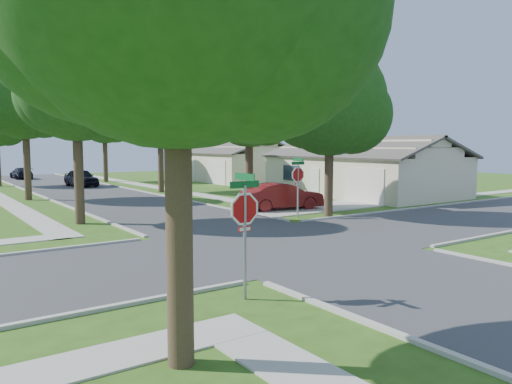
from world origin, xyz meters
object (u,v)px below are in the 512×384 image
object	(u,v)px
tree_e_far	(105,120)
tree_ne_corner	(331,105)
tree_e_mid	(161,110)
stop_sign_ne	(298,177)
car_driveway	(283,196)
house_ne_far	(231,165)
tree_w_mid	(25,100)
car_curb_west	(21,173)
tree_e_near	(250,108)
house_ne_near	(362,174)
tree_w_near	(77,89)
stop_sign_sw	(245,214)
car_curb_east	(81,178)

from	to	relation	value
tree_e_far	tree_ne_corner	xyz separation A→B (m)	(1.61, -29.80, -0.39)
tree_e_far	tree_ne_corner	world-z (taller)	tree_e_far
tree_e_mid	tree_ne_corner	distance (m)	16.89
stop_sign_ne	car_driveway	xyz separation A→B (m)	(1.30, 2.90, -1.27)
car_driveway	house_ne_far	bearing A→B (deg)	-13.62
tree_w_mid	car_curb_west	world-z (taller)	tree_w_mid
tree_e_near	tree_ne_corner	distance (m)	5.06
tree_e_far	house_ne_near	bearing A→B (deg)	-63.97
tree_e_near	car_curb_west	xyz separation A→B (m)	(-6.06, 34.17, -5.04)
tree_ne_corner	car_driveway	world-z (taller)	tree_ne_corner
tree_e_mid	tree_e_far	world-z (taller)	tree_e_mid
house_ne_near	tree_w_near	bearing A→B (deg)	-174.49
tree_e_near	tree_e_far	bearing A→B (deg)	90.00
tree_e_far	house_ne_far	size ratio (longest dim) A/B	0.64
tree_e_far	house_ne_far	distance (m)	13.09
car_curb_west	tree_ne_corner	bearing A→B (deg)	99.31
stop_sign_sw	house_ne_far	xyz separation A→B (m)	(20.69, 33.70, -0.51)
house_ne_near	car_curb_west	world-z (taller)	house_ne_near
tree_e_far	house_ne_near	xyz separation A→B (m)	(11.24, -23.01, -4.46)
stop_sign_sw	tree_ne_corner	world-z (taller)	tree_ne_corner
stop_sign_ne	tree_e_near	xyz separation A→B (m)	(0.05, 4.31, 3.61)
tree_e_mid	tree_e_far	xyz separation A→B (m)	(-0.00, 13.00, -0.27)
stop_sign_ne	car_curb_west	bearing A→B (deg)	98.88
tree_e_near	house_ne_near	bearing A→B (deg)	10.04
tree_e_far	tree_w_mid	distance (m)	16.05
house_ne_far	car_curb_west	bearing A→B (deg)	140.66
tree_e_mid	tree_w_mid	xyz separation A→B (m)	(-9.40, 0.00, 0.24)
stop_sign_ne	car_curb_east	distance (m)	25.48
stop_sign_ne	car_curb_west	world-z (taller)	stop_sign_ne
house_ne_near	stop_sign_ne	bearing A→B (deg)	-150.86
tree_e_mid	tree_e_far	distance (m)	13.00
tree_w_mid	car_curb_east	bearing A→B (deg)	56.74
stop_sign_sw	car_driveway	world-z (taller)	stop_sign_sw
tree_ne_corner	car_curb_west	world-z (taller)	tree_ne_corner
stop_sign_sw	stop_sign_ne	distance (m)	13.29
tree_w_near	tree_w_mid	world-z (taller)	tree_w_mid
house_ne_far	car_curb_west	size ratio (longest dim) A/B	3.27
tree_ne_corner	car_driveway	xyz separation A→B (m)	(-0.36, 3.39, -4.84)
stop_sign_ne	house_ne_far	size ratio (longest dim) A/B	0.22
tree_e_near	car_driveway	world-z (taller)	tree_e_near
tree_e_far	house_ne_far	bearing A→B (deg)	-24.03
stop_sign_ne	tree_w_near	distance (m)	11.07
house_ne_near	car_curb_east	world-z (taller)	house_ne_near
stop_sign_sw	tree_ne_corner	bearing A→B (deg)	38.84
stop_sign_ne	tree_e_mid	bearing A→B (deg)	89.80
tree_w_mid	tree_e_far	bearing A→B (deg)	54.15
car_driveway	car_curb_west	size ratio (longest dim) A/B	1.10
car_driveway	tree_ne_corner	bearing A→B (deg)	-162.53
tree_ne_corner	house_ne_far	xyz separation A→B (m)	(9.63, 24.79, -4.08)
tree_e_near	car_curb_east	size ratio (longest dim) A/B	1.87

